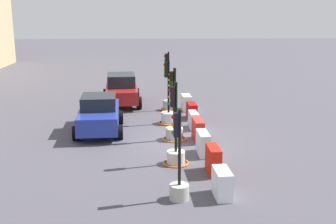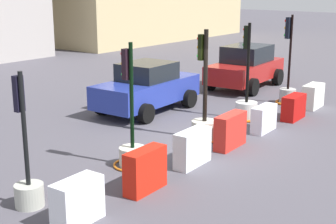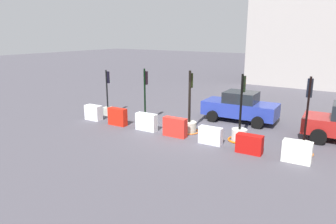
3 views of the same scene
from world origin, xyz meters
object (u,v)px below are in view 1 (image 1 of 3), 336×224
object	(u,v)px
traffic_light_1	(176,151)
construction_barrier_2	(203,143)
construction_barrier_6	(186,103)
construction_barrier_0	(222,183)
construction_barrier_5	(192,111)
construction_barrier_3	(198,130)
traffic_light_4	(168,100)
traffic_light_0	(179,181)
car_blue_estate	(99,114)
construction_barrier_4	(193,120)
car_red_compact	(121,89)
traffic_light_2	(174,129)
construction_barrier_1	(213,160)
traffic_light_3	(168,115)

from	to	relation	value
traffic_light_1	construction_barrier_2	world-z (taller)	traffic_light_1
construction_barrier_2	construction_barrier_6	xyz separation A→B (m)	(7.11, -0.00, -0.02)
construction_barrier_0	construction_barrier_5	xyz separation A→B (m)	(8.97, -0.03, -0.03)
construction_barrier_3	construction_barrier_6	distance (m)	5.43
traffic_light_4	construction_barrier_0	xyz separation A→B (m)	(-10.81, -1.06, -0.12)
traffic_light_1	construction_barrier_0	world-z (taller)	traffic_light_1
traffic_light_0	car_blue_estate	world-z (taller)	traffic_light_0
traffic_light_0	construction_barrier_0	xyz separation A→B (m)	(0.13, -1.27, -0.15)
construction_barrier_4	car_red_compact	world-z (taller)	car_red_compact
traffic_light_2	traffic_light_4	xyz separation A→B (m)	(5.26, 0.01, 0.06)
traffic_light_2	construction_barrier_1	distance (m)	3.88
traffic_light_3	traffic_light_4	world-z (taller)	traffic_light_4
construction_barrier_3	construction_barrier_5	world-z (taller)	construction_barrier_3
traffic_light_1	construction_barrier_1	world-z (taller)	traffic_light_1
traffic_light_2	traffic_light_3	world-z (taller)	traffic_light_3
traffic_light_0	traffic_light_2	size ratio (longest dim) A/B	0.88
traffic_light_0	car_blue_estate	bearing A→B (deg)	23.44
traffic_light_4	construction_barrier_3	distance (m)	5.56
traffic_light_3	construction_barrier_1	distance (m)	6.37
traffic_light_3	construction_barrier_0	size ratio (longest dim) A/B	3.07
traffic_light_1	construction_barrier_3	distance (m)	2.82
traffic_light_2	construction_barrier_3	size ratio (longest dim) A/B	2.61
construction_barrier_6	car_blue_estate	xyz separation A→B (m)	(-3.87, 4.22, 0.39)
traffic_light_3	construction_barrier_3	bearing A→B (deg)	-158.23
construction_barrier_0	car_red_compact	world-z (taller)	car_red_compact
traffic_light_1	traffic_light_3	size ratio (longest dim) A/B	0.97
traffic_light_3	construction_barrier_1	xyz separation A→B (m)	(-6.26, -1.20, 0.02)
traffic_light_1	car_red_compact	size ratio (longest dim) A/B	0.71
traffic_light_1	traffic_light_4	size ratio (longest dim) A/B	0.93
traffic_light_3	construction_barrier_5	world-z (taller)	traffic_light_3
traffic_light_0	construction_barrier_5	world-z (taller)	traffic_light_0
construction_barrier_5	construction_barrier_6	world-z (taller)	construction_barrier_6
construction_barrier_4	traffic_light_3	bearing A→B (deg)	50.76
construction_barrier_2	traffic_light_1	bearing A→B (deg)	130.00
construction_barrier_0	construction_barrier_1	xyz separation A→B (m)	(1.83, -0.02, 0.04)
traffic_light_2	construction_barrier_6	size ratio (longest dim) A/B	2.83
car_blue_estate	traffic_light_3	bearing A→B (deg)	-69.18
car_blue_estate	traffic_light_4	bearing A→B (deg)	-39.69
traffic_light_0	construction_barrier_4	distance (m)	7.41
traffic_light_2	car_blue_estate	distance (m)	3.54
traffic_light_2	construction_barrier_4	distance (m)	1.90
traffic_light_2	construction_barrier_6	xyz separation A→B (m)	(5.22, -0.97, -0.06)
traffic_light_3	car_red_compact	bearing A→B (deg)	30.25
traffic_light_4	car_blue_estate	size ratio (longest dim) A/B	0.77
traffic_light_3	construction_barrier_6	bearing A→B (deg)	-22.13
construction_barrier_4	car_blue_estate	world-z (taller)	car_blue_estate
traffic_light_2	construction_barrier_1	xyz separation A→B (m)	(-3.73, -1.08, -0.02)
traffic_light_4	construction_barrier_1	world-z (taller)	traffic_light_4
traffic_light_1	car_red_compact	bearing A→B (deg)	14.48
construction_barrier_0	construction_barrier_6	bearing A→B (deg)	0.47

